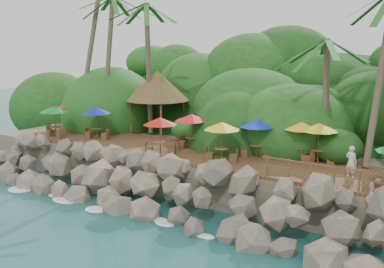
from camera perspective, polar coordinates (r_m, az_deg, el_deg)
The scene contains 11 objects.
ground at distance 23.88m, azimuth -8.15°, elevation -10.33°, with size 140.00×140.00×0.00m, color #19514F.
land_base at distance 36.56m, azimuth 8.73°, elevation -1.15°, with size 32.00×25.20×2.10m, color gray.
jungle_hill at distance 43.55m, azimuth 12.88°, elevation -0.76°, with size 44.80×28.00×15.40m, color #143811.
seawall at distance 24.93m, azimuth -5.14°, elevation -6.54°, with size 29.00×4.00×2.30m, color gray, non-canonical shape.
terrace at distance 27.76m, azimuth -0.00°, elevation -2.43°, with size 26.00×5.00×0.20m, color brown.
jungle_foliage at distance 35.91m, azimuth 8.00°, elevation -3.07°, with size 44.00×16.00×12.00m, color #143811, non-canonical shape.
foam_line at distance 24.08m, azimuth -7.67°, elevation -10.06°, with size 25.20×0.80×0.06m.
palapa at distance 33.70m, azimuth -4.39°, elevation 6.08°, with size 4.76×4.76×4.60m.
dining_clusters at distance 27.34m, azimuth -0.00°, elevation 1.51°, with size 25.65×5.25×2.22m.
railing at distance 21.81m, azimuth 16.07°, elevation -4.68°, with size 6.10×0.10×1.00m.
waiter at distance 23.46m, azimuth 19.36°, elevation -3.31°, with size 0.58×0.38×1.59m, color silver.
Camera 1 is at (14.99, -16.48, 8.61)m, focal length 42.47 mm.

